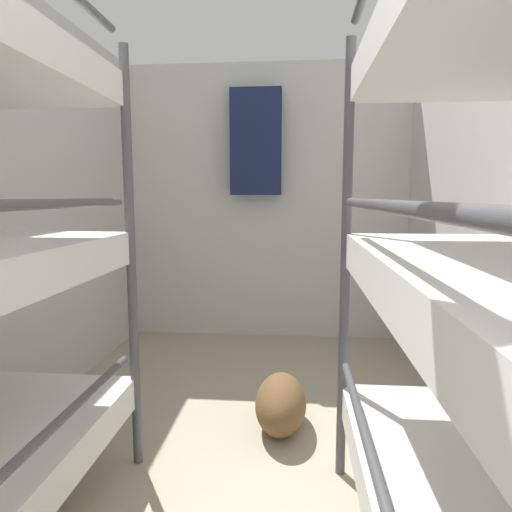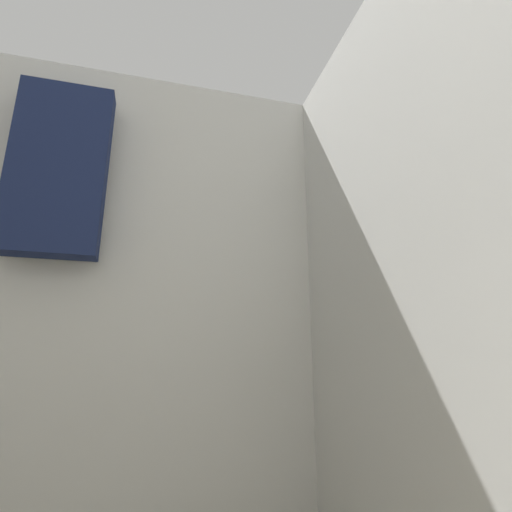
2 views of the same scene
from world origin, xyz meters
name	(u,v)px [view 1 (image 1 of 2)]	position (x,y,z in m)	size (l,w,h in m)	color
wall_back	(267,203)	(0.00, 4.58, 1.23)	(2.63, 0.06, 2.45)	silver
duffel_bag	(281,403)	(0.19, 2.85, 0.14)	(0.28, 0.55, 0.28)	brown
hanging_coat	(256,142)	(-0.09, 4.43, 1.75)	(0.44, 0.12, 0.90)	#192347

